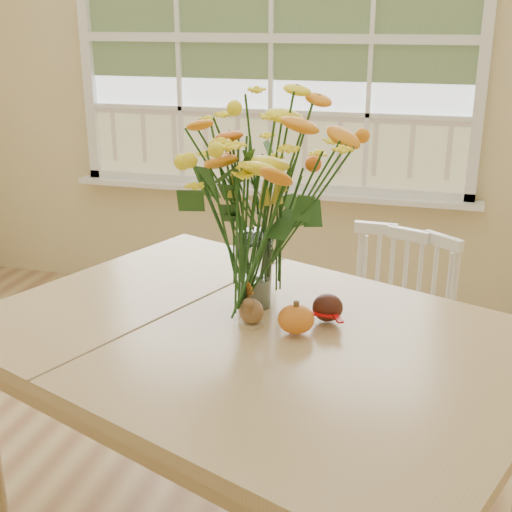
# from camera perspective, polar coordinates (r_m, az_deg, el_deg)

# --- Properties ---
(wall_back) EXTENTS (4.00, 0.02, 2.70)m
(wall_back) POSITION_cam_1_polar(r_m,az_deg,el_deg) (3.99, 1.39, 14.85)
(wall_back) COLOR beige
(wall_back) RESTS_ON floor
(window) EXTENTS (2.42, 0.12, 1.74)m
(window) POSITION_cam_1_polar(r_m,az_deg,el_deg) (3.95, 1.27, 17.43)
(window) COLOR silver
(window) RESTS_ON wall_back
(dining_table) EXTENTS (1.85, 1.60, 0.83)m
(dining_table) POSITION_cam_1_polar(r_m,az_deg,el_deg) (1.99, -0.15, -8.69)
(dining_table) COLOR tan
(dining_table) RESTS_ON floor
(windsor_chair) EXTENTS (0.53, 0.52, 0.91)m
(windsor_chair) POSITION_cam_1_polar(r_m,az_deg,el_deg) (2.67, 11.17, -6.85)
(windsor_chair) COLOR white
(windsor_chair) RESTS_ON floor
(flower_vase) EXTENTS (0.49, 0.49, 0.58)m
(flower_vase) POSITION_cam_1_polar(r_m,az_deg,el_deg) (2.00, -0.12, 5.15)
(flower_vase) COLOR white
(flower_vase) RESTS_ON dining_table
(pumpkin) EXTENTS (0.10, 0.10, 0.08)m
(pumpkin) POSITION_cam_1_polar(r_m,az_deg,el_deg) (1.92, 3.35, -5.40)
(pumpkin) COLOR orange
(pumpkin) RESTS_ON dining_table
(turkey_figurine) EXTENTS (0.11, 0.11, 0.11)m
(turkey_figurine) POSITION_cam_1_polar(r_m,az_deg,el_deg) (1.97, -0.41, -4.61)
(turkey_figurine) COLOR #CCB78C
(turkey_figurine) RESTS_ON dining_table
(dark_gourd) EXTENTS (0.13, 0.12, 0.08)m
(dark_gourd) POSITION_cam_1_polar(r_m,az_deg,el_deg) (2.00, 5.98, -4.41)
(dark_gourd) COLOR #38160F
(dark_gourd) RESTS_ON dining_table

